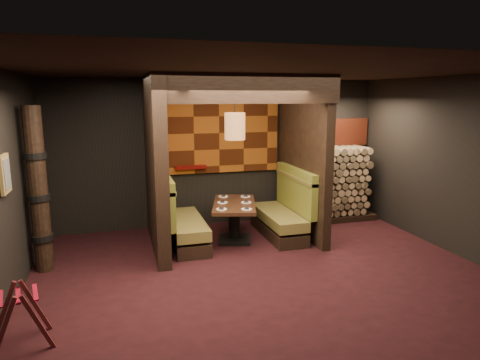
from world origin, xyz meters
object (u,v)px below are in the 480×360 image
at_px(booth_bench_left, 181,222).
at_px(totem_column, 38,191).
at_px(booth_bench_right, 284,214).
at_px(dining_table, 234,216).
at_px(firewood_stack, 333,184).
at_px(pendant_lamp, 235,126).
at_px(luggage_rack, 20,315).

relative_size(booth_bench_left, totem_column, 0.67).
relative_size(booth_bench_right, totem_column, 0.67).
height_order(booth_bench_right, dining_table, booth_bench_right).
xyz_separation_m(dining_table, firewood_stack, (2.31, 0.78, 0.29)).
distance_m(booth_bench_right, firewood_stack, 1.56).
bearing_deg(booth_bench_right, booth_bench_left, 180.00).
relative_size(booth_bench_left, dining_table, 1.10).
bearing_deg(pendant_lamp, firewood_stack, 19.75).
xyz_separation_m(luggage_rack, totem_column, (-0.08, 2.04, 0.85)).
bearing_deg(luggage_rack, totem_column, 92.24).
distance_m(booth_bench_left, dining_table, 0.94).
bearing_deg(totem_column, luggage_rack, -87.76).
height_order(dining_table, luggage_rack, dining_table).
bearing_deg(dining_table, pendant_lamp, -90.00).
distance_m(luggage_rack, totem_column, 2.22).
distance_m(booth_bench_left, booth_bench_right, 1.89).
xyz_separation_m(booth_bench_left, pendant_lamp, (0.94, -0.13, 1.63)).
relative_size(luggage_rack, firewood_stack, 0.40).
bearing_deg(booth_bench_left, dining_table, -4.88).
bearing_deg(booth_bench_right, dining_table, -175.23).
xyz_separation_m(booth_bench_left, totem_column, (-2.09, -0.55, 0.79)).
xyz_separation_m(booth_bench_right, dining_table, (-0.96, -0.08, 0.06)).
bearing_deg(totem_column, booth_bench_right, 7.86).
bearing_deg(booth_bench_right, firewood_stack, 27.35).
distance_m(booth_bench_left, luggage_rack, 3.28).
bearing_deg(dining_table, booth_bench_left, 175.12).
height_order(booth_bench_left, booth_bench_right, same).
xyz_separation_m(booth_bench_left, luggage_rack, (-2.01, -2.59, -0.07)).
bearing_deg(firewood_stack, booth_bench_left, -167.83).
xyz_separation_m(booth_bench_left, booth_bench_right, (1.89, 0.00, 0.00)).
xyz_separation_m(pendant_lamp, luggage_rack, (-2.94, -2.46, -1.69)).
bearing_deg(booth_bench_left, pendant_lamp, -7.91).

